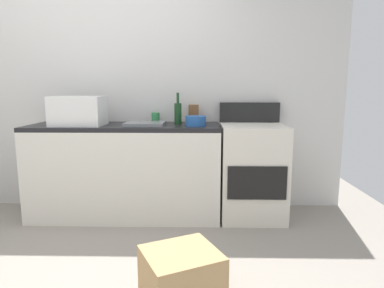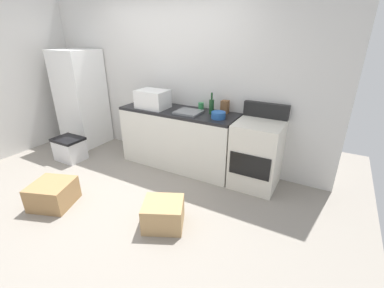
{
  "view_description": "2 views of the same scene",
  "coord_description": "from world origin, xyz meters",
  "views": [
    {
      "loc": [
        1.01,
        -1.94,
        1.24
      ],
      "look_at": [
        0.95,
        0.74,
        0.79
      ],
      "focal_mm": 31.17,
      "sensor_mm": 36.0,
      "label": 1
    },
    {
      "loc": [
        2.3,
        -1.99,
        1.96
      ],
      "look_at": [
        0.86,
        0.6,
        0.69
      ],
      "focal_mm": 24.48,
      "sensor_mm": 36.0,
      "label": 2
    }
  ],
  "objects": [
    {
      "name": "knife_block",
      "position": [
        0.96,
        1.39,
        0.99
      ],
      "size": [
        0.1,
        0.1,
        0.18
      ],
      "primitive_type": "cube",
      "color": "brown",
      "rests_on": "kitchen_counter"
    },
    {
      "name": "coffee_mug",
      "position": [
        0.57,
        1.4,
        0.95
      ],
      "size": [
        0.08,
        0.08,
        0.1
      ],
      "primitive_type": "cylinder",
      "color": "#338C4C",
      "rests_on": "kitchen_counter"
    },
    {
      "name": "sink_basin",
      "position": [
        0.51,
        1.14,
        0.92
      ],
      "size": [
        0.36,
        0.32,
        0.03
      ],
      "primitive_type": "cube",
      "color": "slate",
      "rests_on": "kitchen_counter"
    },
    {
      "name": "ground_plane",
      "position": [
        0.0,
        0.0,
        0.0
      ],
      "size": [
        6.0,
        6.0,
        0.0
      ],
      "primitive_type": "plane",
      "color": "gray"
    },
    {
      "name": "wall_back",
      "position": [
        0.0,
        1.55,
        1.3
      ],
      "size": [
        5.0,
        0.1,
        2.6
      ],
      "primitive_type": "cube",
      "color": "silver",
      "rests_on": "ground_plane"
    },
    {
      "name": "kitchen_counter",
      "position": [
        0.3,
        1.2,
        0.45
      ],
      "size": [
        1.8,
        0.6,
        0.9
      ],
      "color": "silver",
      "rests_on": "ground_plane"
    },
    {
      "name": "cardboard_box_medium",
      "position": [
        0.91,
        -0.12,
        0.15
      ],
      "size": [
        0.55,
        0.53,
        0.29
      ],
      "primitive_type": "cube",
      "rotation": [
        0.0,
        0.0,
        0.45
      ],
      "color": "tan",
      "rests_on": "ground_plane"
    },
    {
      "name": "microwave",
      "position": [
        -0.11,
        1.12,
        1.04
      ],
      "size": [
        0.46,
        0.34,
        0.27
      ],
      "primitive_type": "cube",
      "color": "white",
      "rests_on": "kitchen_counter"
    },
    {
      "name": "wine_bottle",
      "position": [
        0.81,
        1.27,
        1.01
      ],
      "size": [
        0.07,
        0.07,
        0.3
      ],
      "color": "#193F1E",
      "rests_on": "kitchen_counter"
    },
    {
      "name": "stove_oven",
      "position": [
        1.52,
        1.21,
        0.47
      ],
      "size": [
        0.6,
        0.61,
        1.1
      ],
      "color": "silver",
      "rests_on": "ground_plane"
    },
    {
      "name": "mixing_bowl",
      "position": [
        0.98,
        1.12,
        0.95
      ],
      "size": [
        0.19,
        0.19,
        0.09
      ],
      "primitive_type": "cylinder",
      "color": "#2659A5",
      "rests_on": "kitchen_counter"
    }
  ]
}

